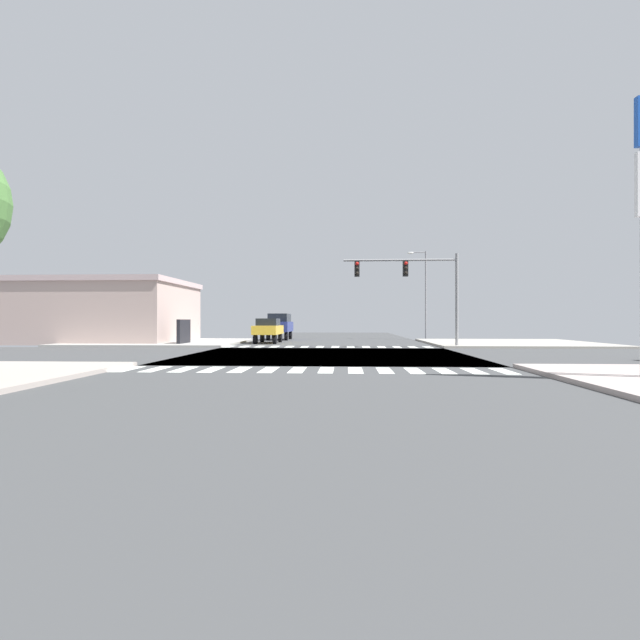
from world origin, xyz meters
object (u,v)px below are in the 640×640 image
Objects in this scene: street_lamp at (423,287)px; bank_building at (87,311)px; traffic_signal_mast at (411,278)px; suv_queued_1 at (280,324)px; sedan_nearside_1 at (268,328)px.

bank_building is (-27.60, -7.44, -2.39)m from street_lamp.
traffic_signal_mast is at bearing -13.08° from bank_building.
street_lamp reaches higher than suv_queued_1.
traffic_signal_mast is 1.71× the size of sedan_nearside_1.
suv_queued_1 is at bearing -90.00° from sedan_nearside_1.
street_lamp is 1.76× the size of suv_queued_1.
sedan_nearside_1 is at bearing -149.00° from street_lamp.
street_lamp is at bearing 77.39° from traffic_signal_mast.
sedan_nearside_1 is (-10.10, 5.33, -3.35)m from traffic_signal_mast.
sedan_nearside_1 is at bearing 90.00° from suv_queued_1.
street_lamp is at bearing -173.27° from suv_queued_1.
suv_queued_1 is (14.55, 5.90, -1.05)m from bank_building.
traffic_signal_mast is at bearing 130.98° from suv_queued_1.
suv_queued_1 is at bearing -173.27° from street_lamp.
bank_building is (-24.66, 5.73, -2.02)m from traffic_signal_mast.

